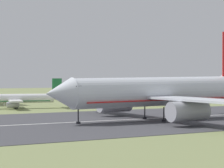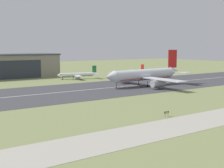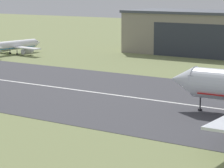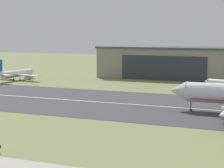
# 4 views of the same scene
# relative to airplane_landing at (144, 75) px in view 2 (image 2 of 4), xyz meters

# --- Properties ---
(ground_plane) EXTENTS (606.88, 606.88, 0.00)m
(ground_plane) POSITION_rel_airplane_landing_xyz_m (-39.72, -46.49, -5.42)
(ground_plane) COLOR #7A8451
(runway_strip) EXTENTS (366.88, 51.13, 0.06)m
(runway_strip) POSITION_rel_airplane_landing_xyz_m (-39.72, 3.80, -5.39)
(runway_strip) COLOR #3D3D42
(runway_strip) RESTS_ON ground_plane
(runway_centreline) EXTENTS (330.19, 0.70, 0.01)m
(runway_centreline) POSITION_rel_airplane_landing_xyz_m (-39.72, 3.80, -5.36)
(runway_centreline) COLOR silver
(runway_centreline) RESTS_ON runway_strip
(taxiway_road) EXTENTS (275.16, 13.54, 0.05)m
(taxiway_road) POSITION_rel_airplane_landing_xyz_m (-39.72, -65.17, -5.40)
(taxiway_road) COLOR #A8A393
(taxiway_road) RESTS_ON ground_plane
(hangar_building) EXTENTS (67.98, 23.63, 15.12)m
(hangar_building) POSITION_rel_airplane_landing_xyz_m (-45.94, 81.27, 2.16)
(hangar_building) COLOR gray
(hangar_building) RESTS_ON ground_plane
(airplane_landing) EXTENTS (47.52, 54.45, 18.03)m
(airplane_landing) POSITION_rel_airplane_landing_xyz_m (0.00, 0.00, 0.00)
(airplane_landing) COLOR silver
(airplane_landing) RESTS_ON ground_plane
(airplane_parked_west) EXTENTS (18.11, 16.95, 8.19)m
(airplane_parked_west) POSITION_rel_airplane_landing_xyz_m (30.14, 42.33, -2.88)
(airplane_parked_west) COLOR silver
(airplane_parked_west) RESTS_ON ground_plane
(airplane_parked_centre) EXTENTS (25.71, 18.74, 7.98)m
(airplane_parked_centre) POSITION_rel_airplane_landing_xyz_m (-11.28, 48.56, -2.82)
(airplane_parked_centre) COLOR white
(airplane_parked_centre) RESTS_ON ground_plane
(runway_sign) EXTENTS (1.71, 0.13, 1.53)m
(runway_sign) POSITION_rel_airplane_landing_xyz_m (-40.64, -56.40, -4.27)
(runway_sign) COLOR #4C4C51
(runway_sign) RESTS_ON ground_plane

